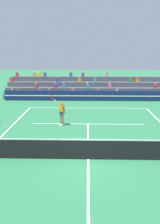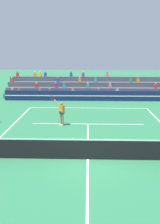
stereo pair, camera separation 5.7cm
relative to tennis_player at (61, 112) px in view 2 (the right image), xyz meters
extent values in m
plane|color=#2D7A4C|center=(1.93, -6.07, -0.98)|extent=(120.00, 120.00, 0.00)
cube|color=white|center=(1.93, 5.83, -0.97)|extent=(11.00, 0.10, 0.01)
cube|color=white|center=(1.93, 0.36, -0.97)|extent=(8.25, 0.10, 0.01)
cube|color=white|center=(1.93, -6.07, -0.97)|extent=(0.10, 12.85, 0.01)
cube|color=black|center=(1.93, -6.07, -0.48)|extent=(11.90, 0.02, 1.00)
cube|color=white|center=(1.93, -6.07, 0.05)|extent=(11.90, 0.04, 0.06)
cube|color=navy|center=(1.93, 9.46, -0.43)|extent=(18.00, 0.24, 1.10)
cube|color=white|center=(1.93, 9.33, -0.43)|extent=(18.00, 0.02, 0.10)
cube|color=#4C515B|center=(1.93, 10.73, -0.70)|extent=(18.98, 0.95, 0.55)
cube|color=silver|center=(0.24, 10.56, -0.21)|extent=(0.32, 0.22, 0.44)
sphere|color=#9E7051|center=(0.24, 10.56, 0.11)|extent=(0.18, 0.18, 0.18)
cube|color=orange|center=(-5.83, 10.56, -0.21)|extent=(0.32, 0.22, 0.44)
sphere|color=brown|center=(-5.83, 10.56, 0.11)|extent=(0.18, 0.18, 0.18)
cube|color=pink|center=(-3.46, 10.56, -0.21)|extent=(0.32, 0.22, 0.44)
sphere|color=brown|center=(-3.46, 10.56, 0.11)|extent=(0.18, 0.18, 0.18)
cube|color=purple|center=(3.06, 10.56, -0.21)|extent=(0.32, 0.22, 0.44)
sphere|color=#9E7051|center=(3.06, 10.56, 0.11)|extent=(0.18, 0.18, 0.18)
cube|color=red|center=(-2.40, 10.56, -0.21)|extent=(0.32, 0.22, 0.44)
sphere|color=tan|center=(-2.40, 10.56, 0.11)|extent=(0.18, 0.18, 0.18)
cube|color=silver|center=(5.16, 10.56, -0.21)|extent=(0.32, 0.22, 0.44)
sphere|color=tan|center=(5.16, 10.56, 0.11)|extent=(0.18, 0.18, 0.18)
cube|color=orange|center=(-6.60, 10.56, -0.21)|extent=(0.32, 0.22, 0.44)
sphere|color=tan|center=(-6.60, 10.56, 0.11)|extent=(0.18, 0.18, 0.18)
cube|color=#4C515B|center=(1.93, 11.68, -0.43)|extent=(18.98, 0.95, 1.10)
cube|color=pink|center=(4.42, 11.51, 0.34)|extent=(0.32, 0.22, 0.44)
sphere|color=tan|center=(4.42, 11.51, 0.66)|extent=(0.18, 0.18, 0.18)
cube|color=red|center=(9.57, 11.51, 0.34)|extent=(0.32, 0.22, 0.44)
sphere|color=tan|center=(9.57, 11.51, 0.66)|extent=(0.18, 0.18, 0.18)
cube|color=purple|center=(-1.79, 11.51, 0.34)|extent=(0.32, 0.22, 0.44)
sphere|color=#9E7051|center=(-1.79, 11.51, 0.66)|extent=(0.18, 0.18, 0.18)
cube|color=red|center=(-4.04, 11.51, 0.34)|extent=(0.32, 0.22, 0.44)
sphere|color=tan|center=(-4.04, 11.51, 0.66)|extent=(0.18, 0.18, 0.18)
cube|color=teal|center=(-0.83, 11.51, 0.34)|extent=(0.32, 0.22, 0.44)
sphere|color=#9E7051|center=(-0.83, 11.51, 0.66)|extent=(0.18, 0.18, 0.18)
cube|color=teal|center=(1.88, 11.51, 0.34)|extent=(0.32, 0.22, 0.44)
sphere|color=beige|center=(1.88, 11.51, 0.66)|extent=(0.18, 0.18, 0.18)
cube|color=#4C515B|center=(1.93, 12.63, -0.15)|extent=(18.98, 0.95, 1.65)
cube|color=#2D4CA5|center=(-1.65, 12.46, 0.89)|extent=(0.32, 0.22, 0.44)
sphere|color=#9E7051|center=(-1.65, 12.46, 1.21)|extent=(0.18, 0.18, 0.18)
cube|color=orange|center=(7.72, 12.46, 0.89)|extent=(0.32, 0.22, 0.44)
sphere|color=brown|center=(7.72, 12.46, 1.21)|extent=(0.18, 0.18, 0.18)
cube|color=#338C4C|center=(6.86, 12.46, 0.89)|extent=(0.32, 0.22, 0.44)
sphere|color=brown|center=(6.86, 12.46, 1.21)|extent=(0.18, 0.18, 0.18)
cube|color=red|center=(-7.12, 12.46, 0.89)|extent=(0.32, 0.22, 0.44)
sphere|color=beige|center=(-7.12, 12.46, 1.21)|extent=(0.18, 0.18, 0.18)
cube|color=teal|center=(2.76, 12.46, 0.89)|extent=(0.32, 0.22, 0.44)
sphere|color=brown|center=(2.76, 12.46, 1.21)|extent=(0.18, 0.18, 0.18)
cube|color=orange|center=(0.92, 12.46, 0.89)|extent=(0.32, 0.22, 0.44)
sphere|color=tan|center=(0.92, 12.46, 1.21)|extent=(0.18, 0.18, 0.18)
cube|color=#4C515B|center=(1.93, 13.58, 0.12)|extent=(18.98, 0.95, 2.20)
cube|color=red|center=(-6.68, 13.41, 1.44)|extent=(0.32, 0.22, 0.44)
sphere|color=brown|center=(-6.68, 13.41, 1.76)|extent=(0.18, 0.18, 0.18)
cube|color=#2D4CA5|center=(-0.15, 13.41, 1.44)|extent=(0.32, 0.22, 0.44)
sphere|color=brown|center=(-0.15, 13.41, 1.76)|extent=(0.18, 0.18, 0.18)
cube|color=purple|center=(1.31, 13.41, 1.44)|extent=(0.32, 0.22, 0.44)
sphere|color=tan|center=(1.31, 13.41, 1.76)|extent=(0.18, 0.18, 0.18)
cube|color=pink|center=(4.19, 13.41, 1.44)|extent=(0.32, 0.22, 0.44)
sphere|color=brown|center=(4.19, 13.41, 1.76)|extent=(0.18, 0.18, 0.18)
cube|color=#2D4CA5|center=(-3.28, 13.41, 1.44)|extent=(0.32, 0.22, 0.44)
sphere|color=#9E7051|center=(-3.28, 13.41, 1.76)|extent=(0.18, 0.18, 0.18)
cube|color=orange|center=(-4.56, 13.41, 1.44)|extent=(0.32, 0.22, 0.44)
sphere|color=beige|center=(-4.56, 13.41, 1.76)|extent=(0.18, 0.18, 0.18)
cube|color=yellow|center=(-3.91, 13.41, 1.44)|extent=(0.32, 0.22, 0.44)
sphere|color=tan|center=(-3.91, 13.41, 1.76)|extent=(0.18, 0.18, 0.18)
cylinder|color=#9E7051|center=(0.10, -0.10, -0.53)|extent=(0.14, 0.14, 0.90)
cylinder|color=#9E7051|center=(-0.04, 0.09, -0.53)|extent=(0.14, 0.14, 0.90)
cube|color=navy|center=(0.03, -0.03, -0.04)|extent=(0.38, 0.35, 0.20)
cube|color=orange|center=(0.03, -0.03, 0.26)|extent=(0.41, 0.37, 0.56)
sphere|color=#9E7051|center=(0.03, -0.03, 0.62)|extent=(0.22, 0.22, 0.22)
cube|color=white|center=(0.07, -0.13, -0.93)|extent=(0.25, 0.28, 0.09)
cube|color=white|center=(-0.06, 0.06, -0.93)|extent=(0.25, 0.28, 0.09)
cylinder|color=#9E7051|center=(0.22, -0.16, 0.20)|extent=(0.09, 0.09, 0.56)
cylinder|color=#9E7051|center=(-0.35, 0.24, 0.66)|extent=(0.49, 0.39, 0.43)
cylinder|color=black|center=(-0.61, 0.43, 0.90)|extent=(0.18, 0.14, 0.16)
torus|color=#B21E1E|center=(-0.73, 0.52, 1.00)|extent=(0.37, 0.27, 0.43)
sphere|color=#C6DB33|center=(0.98, -3.08, -0.94)|extent=(0.07, 0.07, 0.07)
camera|label=1|loc=(1.87, -18.30, 4.38)|focal=42.00mm
camera|label=2|loc=(1.92, -18.30, 4.38)|focal=42.00mm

